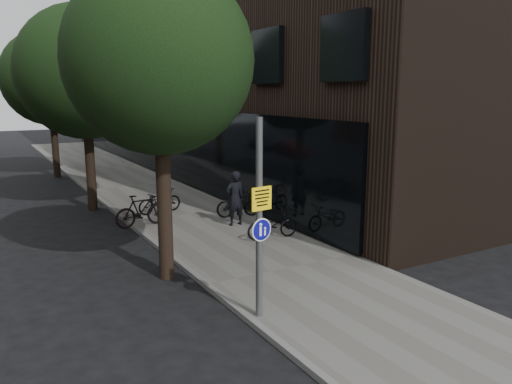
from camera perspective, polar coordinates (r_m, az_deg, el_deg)
ground at (r=10.53m, az=12.81°, el=-14.69°), size 120.00×120.00×0.00m
sidewalk at (r=18.74m, az=-7.64°, el=-2.68°), size 4.50×60.00×0.12m
curb_edge at (r=18.05m, az=-14.27°, el=-3.47°), size 0.15×60.00×0.13m
building_right_dark_brick at (r=32.85m, az=-2.36°, el=19.10°), size 12.00×40.00×18.00m
street_tree_near at (r=12.20m, az=-10.89°, el=13.67°), size 4.40×4.40×7.50m
street_tree_mid at (r=20.42m, az=-18.89°, el=12.28°), size 5.00×5.00×7.80m
street_tree_far at (r=29.30m, az=-22.38°, el=11.59°), size 5.00×5.00×7.80m
signpost at (r=9.74m, az=0.36°, el=-3.13°), size 0.46×0.13×4.00m
pedestrian at (r=16.85m, az=-2.42°, el=-0.72°), size 0.69×0.46×1.86m
parked_bike_facade_near at (r=15.41m, az=1.87°, el=-3.77°), size 1.71×0.77×0.87m
parked_bike_facade_far at (r=18.04m, az=-2.00°, el=-1.31°), size 1.72×0.76×1.00m
parked_bike_curb_near at (r=18.99m, az=-10.97°, el=-0.98°), size 1.85×0.95×0.92m
parked_bike_curb_far at (r=17.19m, az=-12.99°, el=-2.07°), size 1.87×0.72×1.09m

